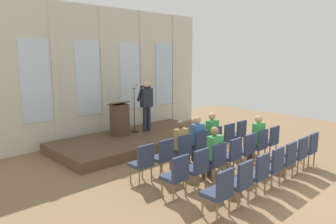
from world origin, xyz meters
The scene contains 32 objects.
ground_plane centered at (0.00, 0.00, 0.00)m, with size 17.47×17.47×0.00m, color #846647.
rear_partition centered at (0.04, 6.71, 2.29)m, with size 8.77×0.14×4.60m.
stage_platform centered at (0.00, 5.17, 0.15)m, with size 5.50×2.50×0.31m, color brown.
speaker centered at (0.64, 5.43, 1.33)m, with size 0.51×0.69×1.75m.
mic_stand centered at (0.25, 5.61, 0.64)m, with size 0.28×0.28×1.56m.
lectern centered at (-0.40, 5.56, 0.86)m, with size 0.60×0.48×1.16m.
chair_r0_c0 centered at (-1.93, 2.48, 0.53)m, with size 0.46×0.44×0.94m.
chair_r0_c1 centered at (-1.29, 2.48, 0.53)m, with size 0.46×0.44×0.94m.
chair_r0_c2 centered at (-0.64, 2.48, 0.53)m, with size 0.46×0.44×0.94m.
audience_r0_c2 centered at (-0.64, 2.56, 0.72)m, with size 0.36×0.39×1.29m.
chair_r0_c3 centered at (0.00, 2.48, 0.53)m, with size 0.46×0.44×0.94m.
audience_r0_c3 centered at (0.00, 2.56, 0.73)m, with size 0.36×0.39×1.32m.
chair_r0_c4 centered at (0.64, 2.48, 0.53)m, with size 0.46×0.44×0.94m.
audience_r0_c4 centered at (0.64, 2.56, 0.74)m, with size 0.36×0.39×1.33m.
chair_r0_c5 centered at (1.29, 2.48, 0.53)m, with size 0.46×0.44×0.94m.
chair_r0_c6 centered at (1.93, 2.48, 0.53)m, with size 0.46×0.44×0.94m.
chair_r1_c0 centered at (-1.93, 1.39, 0.53)m, with size 0.46×0.44×0.94m.
chair_r1_c1 centered at (-1.29, 1.39, 0.53)m, with size 0.46×0.44×0.94m.
chair_r1_c2 centered at (-0.64, 1.39, 0.53)m, with size 0.46×0.44×0.94m.
audience_r1_c2 centered at (-0.64, 1.47, 0.73)m, with size 0.36×0.39×1.31m.
chair_r1_c3 centered at (0.00, 1.39, 0.53)m, with size 0.46×0.44×0.94m.
chair_r1_c4 centered at (0.64, 1.39, 0.53)m, with size 0.46×0.44×0.94m.
chair_r1_c5 centered at (1.29, 1.39, 0.53)m, with size 0.46×0.44×0.94m.
audience_r1_c5 centered at (1.29, 1.47, 0.73)m, with size 0.36×0.39×1.32m.
chair_r1_c6 centered at (1.93, 1.39, 0.53)m, with size 0.46×0.44×0.94m.
chair_r2_c0 centered at (-1.93, 0.29, 0.53)m, with size 0.46×0.44×0.94m.
chair_r2_c1 centered at (-1.29, 0.29, 0.53)m, with size 0.46×0.44×0.94m.
chair_r2_c2 centered at (-0.64, 0.29, 0.53)m, with size 0.46×0.44×0.94m.
chair_r2_c3 centered at (0.00, 0.29, 0.53)m, with size 0.46×0.44×0.94m.
chair_r2_c4 centered at (0.64, 0.29, 0.53)m, with size 0.46×0.44×0.94m.
chair_r2_c5 centered at (1.29, 0.29, 0.53)m, with size 0.46×0.44×0.94m.
chair_r2_c6 centered at (1.93, 0.29, 0.53)m, with size 0.46×0.44×0.94m.
Camera 1 is at (-6.25, -2.87, 2.91)m, focal length 33.35 mm.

